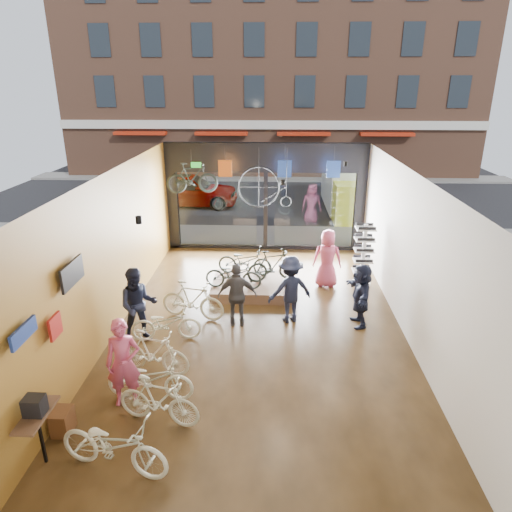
# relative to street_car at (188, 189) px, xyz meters

# --- Properties ---
(ground_plane) EXTENTS (7.00, 12.00, 0.04)m
(ground_plane) POSITION_rel_street_car_xyz_m (3.93, -12.00, -0.84)
(ground_plane) COLOR black
(ground_plane) RESTS_ON ground
(ceiling) EXTENTS (7.00, 12.00, 0.04)m
(ceiling) POSITION_rel_street_car_xyz_m (3.93, -12.00, 3.00)
(ceiling) COLOR black
(ceiling) RESTS_ON ground
(wall_left) EXTENTS (0.04, 12.00, 3.80)m
(wall_left) POSITION_rel_street_car_xyz_m (0.41, -12.00, 1.08)
(wall_left) COLOR #A87830
(wall_left) RESTS_ON ground
(wall_right) EXTENTS (0.04, 12.00, 3.80)m
(wall_right) POSITION_rel_street_car_xyz_m (7.45, -12.00, 1.08)
(wall_right) COLOR beige
(wall_right) RESTS_ON ground
(wall_back) EXTENTS (7.00, 0.04, 3.80)m
(wall_back) POSITION_rel_street_car_xyz_m (3.93, -18.02, 1.08)
(wall_back) COLOR beige
(wall_back) RESTS_ON ground
(storefront) EXTENTS (7.00, 0.26, 3.80)m
(storefront) POSITION_rel_street_car_xyz_m (3.93, -6.00, 1.08)
(storefront) COLOR black
(storefront) RESTS_ON ground
(exit_sign) EXTENTS (0.35, 0.06, 0.18)m
(exit_sign) POSITION_rel_street_car_xyz_m (1.53, -6.12, 2.23)
(exit_sign) COLOR #198C26
(exit_sign) RESTS_ON storefront
(street_road) EXTENTS (30.00, 18.00, 0.02)m
(street_road) POSITION_rel_street_car_xyz_m (3.93, 3.00, -0.83)
(street_road) COLOR black
(street_road) RESTS_ON ground
(sidewalk_near) EXTENTS (30.00, 2.40, 0.12)m
(sidewalk_near) POSITION_rel_street_car_xyz_m (3.93, -4.80, -0.76)
(sidewalk_near) COLOR slate
(sidewalk_near) RESTS_ON ground
(sidewalk_far) EXTENTS (30.00, 2.00, 0.12)m
(sidewalk_far) POSITION_rel_street_car_xyz_m (3.93, 7.00, -0.76)
(sidewalk_far) COLOR slate
(sidewalk_far) RESTS_ON ground
(opposite_building) EXTENTS (26.00, 5.00, 14.00)m
(opposite_building) POSITION_rel_street_car_xyz_m (3.93, 9.50, 6.18)
(opposite_building) COLOR brown
(opposite_building) RESTS_ON ground
(street_car) EXTENTS (4.83, 1.95, 1.65)m
(street_car) POSITION_rel_street_car_xyz_m (0.00, 0.00, 0.00)
(street_car) COLOR gray
(street_car) RESTS_ON street_road
(box_truck) EXTENTS (2.16, 6.47, 2.55)m
(box_truck) POSITION_rel_street_car_xyz_m (7.79, -1.00, 0.45)
(box_truck) COLOR silver
(box_truck) RESTS_ON street_road
(floor_bike_0) EXTENTS (1.94, 1.06, 0.97)m
(floor_bike_0) POSITION_rel_street_car_xyz_m (1.84, -16.37, -0.34)
(floor_bike_0) COLOR beige
(floor_bike_0) RESTS_ON ground_plane
(floor_bike_1) EXTENTS (1.61, 0.78, 0.93)m
(floor_bike_1) POSITION_rel_street_car_xyz_m (2.27, -15.28, -0.36)
(floor_bike_1) COLOR beige
(floor_bike_1) RESTS_ON ground_plane
(floor_bike_2) EXTENTS (1.69, 0.66, 0.88)m
(floor_bike_2) POSITION_rel_street_car_xyz_m (1.95, -14.63, -0.39)
(floor_bike_2) COLOR beige
(floor_bike_2) RESTS_ON ground_plane
(floor_bike_3) EXTENTS (1.67, 0.80, 0.96)m
(floor_bike_3) POSITION_rel_street_car_xyz_m (1.79, -13.80, -0.34)
(floor_bike_3) COLOR beige
(floor_bike_3) RESTS_ON ground_plane
(floor_bike_4) EXTENTS (1.68, 0.78, 0.85)m
(floor_bike_4) POSITION_rel_street_car_xyz_m (1.76, -12.50, -0.40)
(floor_bike_4) COLOR beige
(floor_bike_4) RESTS_ON ground_plane
(floor_bike_5) EXTENTS (1.76, 0.87, 1.02)m
(floor_bike_5) POSITION_rel_street_car_xyz_m (2.20, -11.42, -0.31)
(floor_bike_5) COLOR beige
(floor_bike_5) RESTS_ON ground_plane
(display_platform) EXTENTS (2.40, 1.80, 0.30)m
(display_platform) POSITION_rel_street_car_xyz_m (3.70, -9.72, -0.67)
(display_platform) COLOR #4F3924
(display_platform) RESTS_ON ground_plane
(display_bike_left) EXTENTS (1.62, 0.71, 0.83)m
(display_bike_left) POSITION_rel_street_car_xyz_m (3.14, -10.19, -0.11)
(display_bike_left) COLOR black
(display_bike_left) RESTS_ON display_platform
(display_bike_mid) EXTENTS (1.62, 0.93, 0.94)m
(display_bike_mid) POSITION_rel_street_car_xyz_m (4.24, -9.62, -0.05)
(display_bike_mid) COLOR black
(display_bike_mid) RESTS_ON display_platform
(display_bike_right) EXTENTS (1.68, 0.79, 0.85)m
(display_bike_right) POSITION_rel_street_car_xyz_m (3.39, -9.18, -0.10)
(display_bike_right) COLOR black
(display_bike_right) RESTS_ON display_platform
(customer_0) EXTENTS (0.70, 0.52, 1.75)m
(customer_0) POSITION_rel_street_car_xyz_m (1.53, -14.78, 0.05)
(customer_0) COLOR #CC4C72
(customer_0) RESTS_ON ground_plane
(customer_1) EXTENTS (1.04, 0.90, 1.81)m
(customer_1) POSITION_rel_street_car_xyz_m (1.16, -12.53, 0.08)
(customer_1) COLOR #161C33
(customer_1) RESTS_ON ground_plane
(customer_2) EXTENTS (0.98, 0.45, 1.64)m
(customer_2) POSITION_rel_street_car_xyz_m (3.38, -11.72, -0.00)
(customer_2) COLOR #3F3F44
(customer_2) RESTS_ON ground_plane
(customer_3) EXTENTS (1.28, 0.99, 1.75)m
(customer_3) POSITION_rel_street_car_xyz_m (4.68, -11.44, 0.05)
(customer_3) COLOR #161C33
(customer_3) RESTS_ON ground_plane
(customer_4) EXTENTS (0.91, 0.65, 1.74)m
(customer_4) POSITION_rel_street_car_xyz_m (5.82, -9.25, 0.05)
(customer_4) COLOR #CC4C72
(customer_4) RESTS_ON ground_plane
(customer_5) EXTENTS (0.55, 1.52, 1.62)m
(customer_5) POSITION_rel_street_car_xyz_m (6.41, -11.57, -0.01)
(customer_5) COLOR #161C33
(customer_5) RESTS_ON ground_plane
(sunglasses_rack) EXTENTS (0.65, 0.57, 1.90)m
(sunglasses_rack) POSITION_rel_street_car_xyz_m (6.88, -9.15, 0.13)
(sunglasses_rack) COLOR white
(sunglasses_rack) RESTS_ON ground_plane
(wall_merch) EXTENTS (0.40, 2.40, 2.60)m
(wall_merch) POSITION_rel_street_car_xyz_m (0.55, -15.50, 0.48)
(wall_merch) COLOR navy
(wall_merch) RESTS_ON wall_left
(penny_farthing) EXTENTS (1.68, 0.06, 1.35)m
(penny_farthing) POSITION_rel_street_car_xyz_m (4.02, -7.30, 1.68)
(penny_farthing) COLOR black
(penny_farthing) RESTS_ON ceiling
(hung_bike) EXTENTS (1.64, 0.73, 0.95)m
(hung_bike) POSITION_rel_street_car_xyz_m (1.68, -7.80, 2.10)
(hung_bike) COLOR black
(hung_bike) RESTS_ON ceiling
(jersey_left) EXTENTS (0.45, 0.03, 0.55)m
(jersey_left) POSITION_rel_street_car_xyz_m (2.61, -6.80, 2.23)
(jersey_left) COLOR #CC5919
(jersey_left) RESTS_ON ceiling
(jersey_mid) EXTENTS (0.45, 0.03, 0.55)m
(jersey_mid) POSITION_rel_street_car_xyz_m (4.57, -6.80, 2.23)
(jersey_mid) COLOR #1E3F99
(jersey_mid) RESTS_ON ceiling
(jersey_right) EXTENTS (0.45, 0.03, 0.55)m
(jersey_right) POSITION_rel_street_car_xyz_m (6.16, -6.80, 2.23)
(jersey_right) COLOR #1E3F99
(jersey_right) RESTS_ON ceiling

